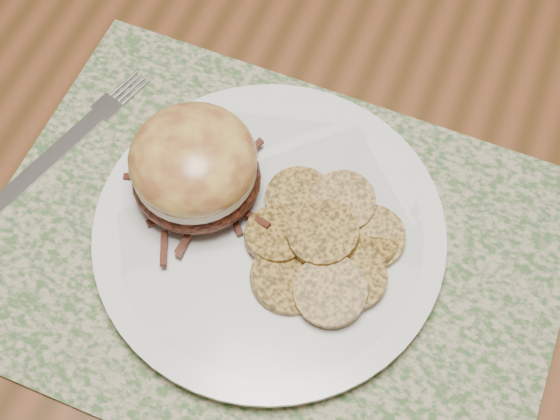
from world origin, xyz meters
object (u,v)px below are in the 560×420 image
Objects in this scene: pork_sandwich at (194,167)px; fork at (69,142)px; dinner_plate at (269,233)px; dining_table at (387,268)px.

pork_sandwich is 0.14m from fork.
dinner_plate is at bearing 12.16° from fork.
pork_sandwich reaches higher than fork.
pork_sandwich is (-0.06, 0.01, 0.04)m from dinner_plate.
dinner_plate is 0.19m from fork.
fork reaches higher than dining_table.
fork is at bearing 174.90° from dinner_plate.
dining_table is 0.30m from fork.
pork_sandwich is 0.73× the size of fork.
pork_sandwich is (-0.16, -0.04, 0.14)m from dining_table.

